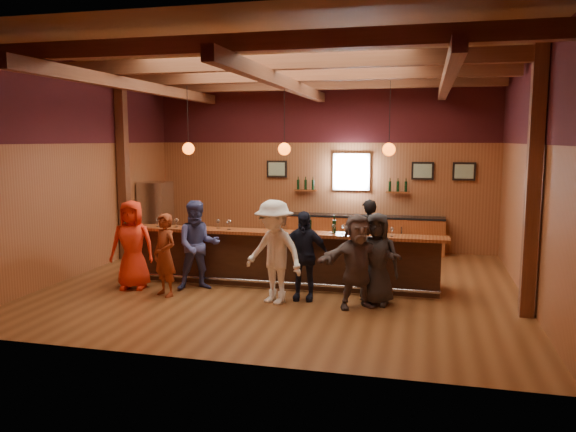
{
  "coord_description": "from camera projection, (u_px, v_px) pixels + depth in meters",
  "views": [
    {
      "loc": [
        2.67,
        -10.6,
        2.88
      ],
      "look_at": [
        0.0,
        0.3,
        1.35
      ],
      "focal_mm": 35.0,
      "sensor_mm": 36.0,
      "label": 1
    }
  ],
  "objects": [
    {
      "name": "glass_a",
      "position": [
        158.0,
        220.0,
        11.49
      ],
      "size": [
        0.08,
        0.08,
        0.19
      ],
      "color": "silver",
      "rests_on": "bar_counter"
    },
    {
      "name": "customer_brown",
      "position": [
        357.0,
        261.0,
        9.59
      ],
      "size": [
        1.56,
        1.14,
        1.64
      ],
      "primitive_type": "imported",
      "rotation": [
        0.0,
        0.0,
        0.49
      ],
      "color": "#584946",
      "rests_on": "ground"
    },
    {
      "name": "customer_denim",
      "position": [
        198.0,
        245.0,
        10.78
      ],
      "size": [
        1.05,
        0.97,
        1.73
      ],
      "primitive_type": "imported",
      "rotation": [
        0.0,
        0.0,
        0.49
      ],
      "color": "#434986",
      "rests_on": "ground"
    },
    {
      "name": "bottle_a",
      "position": [
        310.0,
        225.0,
        10.91
      ],
      "size": [
        0.07,
        0.07,
        0.31
      ],
      "color": "black",
      "rests_on": "bar_counter"
    },
    {
      "name": "framed_pictures",
      "position": [
        385.0,
        170.0,
        14.33
      ],
      "size": [
        5.35,
        0.05,
        0.45
      ],
      "color": "black",
      "rests_on": "room"
    },
    {
      "name": "window",
      "position": [
        351.0,
        172.0,
        14.55
      ],
      "size": [
        0.95,
        0.09,
        0.95
      ],
      "color": "silver",
      "rests_on": "room"
    },
    {
      "name": "customer_dark",
      "position": [
        377.0,
        259.0,
        9.8
      ],
      "size": [
        0.84,
        0.6,
        1.62
      ],
      "primitive_type": "imported",
      "rotation": [
        0.0,
        0.0,
        -0.1
      ],
      "color": "#272729",
      "rests_on": "ground"
    },
    {
      "name": "bottle_b",
      "position": [
        334.0,
        226.0,
        10.74
      ],
      "size": [
        0.07,
        0.07,
        0.33
      ],
      "color": "black",
      "rests_on": "bar_counter"
    },
    {
      "name": "ice_bucket",
      "position": [
        304.0,
        225.0,
        10.86
      ],
      "size": [
        0.23,
        0.23,
        0.25
      ],
      "primitive_type": "cylinder",
      "color": "brown",
      "rests_on": "bar_counter"
    },
    {
      "name": "pendant_lights",
      "position": [
        284.0,
        149.0,
        10.85
      ],
      "size": [
        4.24,
        0.24,
        1.37
      ],
      "color": "black",
      "rests_on": "room"
    },
    {
      "name": "back_bar_cabinet",
      "position": [
        365.0,
        234.0,
        14.45
      ],
      "size": [
        4.0,
        0.52,
        0.95
      ],
      "color": "brown",
      "rests_on": "ground"
    },
    {
      "name": "wine_shelves",
      "position": [
        351.0,
        189.0,
        14.55
      ],
      "size": [
        3.0,
        0.18,
        0.3
      ],
      "color": "brown",
      "rests_on": "room"
    },
    {
      "name": "glass_h",
      "position": [
        392.0,
        230.0,
        10.33
      ],
      "size": [
        0.08,
        0.08,
        0.17
      ],
      "color": "silver",
      "rests_on": "bar_counter"
    },
    {
      "name": "glass_c",
      "position": [
        218.0,
        222.0,
        11.29
      ],
      "size": [
        0.08,
        0.08,
        0.18
      ],
      "color": "silver",
      "rests_on": "bar_counter"
    },
    {
      "name": "customer_orange",
      "position": [
        132.0,
        245.0,
        10.85
      ],
      "size": [
        0.94,
        0.71,
        1.73
      ],
      "primitive_type": "imported",
      "rotation": [
        0.0,
        0.0,
        0.2
      ],
      "color": "red",
      "rests_on": "ground"
    },
    {
      "name": "glass_g",
      "position": [
        343.0,
        227.0,
        10.6
      ],
      "size": [
        0.08,
        0.08,
        0.18
      ],
      "color": "silver",
      "rests_on": "bar_counter"
    },
    {
      "name": "bartender",
      "position": [
        368.0,
        238.0,
        11.85
      ],
      "size": [
        0.65,
        0.47,
        1.64
      ],
      "primitive_type": "imported",
      "rotation": [
        0.0,
        0.0,
        3.28
      ],
      "color": "black",
      "rests_on": "ground"
    },
    {
      "name": "stainless_fridge",
      "position": [
        156.0,
        216.0,
        14.57
      ],
      "size": [
        0.7,
        0.7,
        1.8
      ],
      "primitive_type": "cube",
      "color": "silver",
      "rests_on": "ground"
    },
    {
      "name": "customer_white",
      "position": [
        274.0,
        252.0,
        9.87
      ],
      "size": [
        1.36,
        1.1,
        1.84
      ],
      "primitive_type": "imported",
      "rotation": [
        0.0,
        0.0,
        -0.41
      ],
      "color": "white",
      "rests_on": "ground"
    },
    {
      "name": "customer_redvest",
      "position": [
        165.0,
        255.0,
        10.35
      ],
      "size": [
        0.67,
        0.59,
        1.54
      ],
      "primitive_type": "imported",
      "rotation": [
        0.0,
        0.0,
        -0.5
      ],
      "color": "maroon",
      "rests_on": "ground"
    },
    {
      "name": "bar_counter",
      "position": [
        287.0,
        258.0,
        11.29
      ],
      "size": [
        6.3,
        1.07,
        1.11
      ],
      "color": "black",
      "rests_on": "ground"
    },
    {
      "name": "glass_f",
      "position": [
        333.0,
        227.0,
        10.65
      ],
      "size": [
        0.08,
        0.08,
        0.18
      ],
      "color": "silver",
      "rests_on": "bar_counter"
    },
    {
      "name": "glass_d",
      "position": [
        229.0,
        222.0,
        11.11
      ],
      "size": [
        0.09,
        0.09,
        0.2
      ],
      "color": "silver",
      "rests_on": "bar_counter"
    },
    {
      "name": "customer_navy",
      "position": [
        303.0,
        256.0,
        10.09
      ],
      "size": [
        0.97,
        0.44,
        1.62
      ],
      "primitive_type": "imported",
      "rotation": [
        0.0,
        0.0,
        0.05
      ],
      "color": "black",
      "rests_on": "ground"
    },
    {
      "name": "glass_b",
      "position": [
        177.0,
        221.0,
        11.42
      ],
      "size": [
        0.08,
        0.08,
        0.18
      ],
      "color": "silver",
      "rests_on": "bar_counter"
    },
    {
      "name": "room",
      "position": [
        285.0,
        122.0,
        10.84
      ],
      "size": [
        9.04,
        9.0,
        4.52
      ],
      "color": "brown",
      "rests_on": "ground"
    },
    {
      "name": "glass_e",
      "position": [
        271.0,
        225.0,
        10.91
      ],
      "size": [
        0.07,
        0.07,
        0.16
      ],
      "color": "silver",
      "rests_on": "bar_counter"
    }
  ]
}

